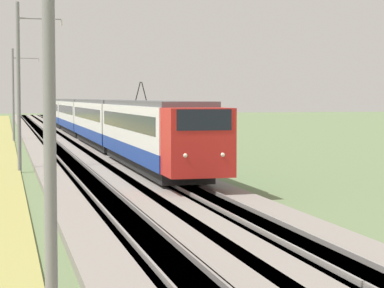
{
  "coord_description": "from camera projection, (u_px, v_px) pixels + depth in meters",
  "views": [
    {
      "loc": [
        -4.27,
        3.75,
        4.21
      ],
      "look_at": [
        26.26,
        -3.87,
        2.26
      ],
      "focal_mm": 70.0,
      "sensor_mm": 36.0,
      "label": 1
    }
  ],
  "objects": [
    {
      "name": "catenary_mast_mid",
      "position": [
        19.0,
        85.0,
        41.76
      ],
      "size": [
        0.22,
        2.56,
        9.53
      ],
      "color": "slate",
      "rests_on": "ground"
    },
    {
      "name": "catenary_mast_far",
      "position": [
        14.0,
        94.0,
        70.85
      ],
      "size": [
        0.22,
        2.56,
        8.85
      ],
      "color": "slate",
      "rests_on": "ground"
    },
    {
      "name": "ballast_adjacent",
      "position": [
        113.0,
        153.0,
        54.65
      ],
      "size": [
        240.0,
        4.4,
        0.3
      ],
      "color": "gray",
      "rests_on": "ground"
    },
    {
      "name": "catenary_mast_near",
      "position": [
        52.0,
        76.0,
        12.72
      ],
      "size": [
        0.22,
        2.56,
        8.87
      ],
      "color": "slate",
      "rests_on": "ground"
    },
    {
      "name": "track_main",
      "position": [
        60.0,
        154.0,
        53.71
      ],
      "size": [
        240.0,
        1.57,
        0.45
      ],
      "color": "#4C4238",
      "rests_on": "ground"
    },
    {
      "name": "track_adjacent",
      "position": [
        113.0,
        153.0,
        54.65
      ],
      "size": [
        240.0,
        1.57,
        0.45
      ],
      "color": "#4C4238",
      "rests_on": "ground"
    },
    {
      "name": "passenger_train",
      "position": [
        88.0,
        117.0,
        70.79
      ],
      "size": [
        84.64,
        2.82,
        5.13
      ],
      "rotation": [
        0.0,
        0.0,
        3.14
      ],
      "color": "red",
      "rests_on": "ground"
    },
    {
      "name": "ballast_main",
      "position": [
        60.0,
        154.0,
        53.71
      ],
      "size": [
        240.0,
        4.4,
        0.3
      ],
      "color": "gray",
      "rests_on": "ground"
    }
  ]
}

